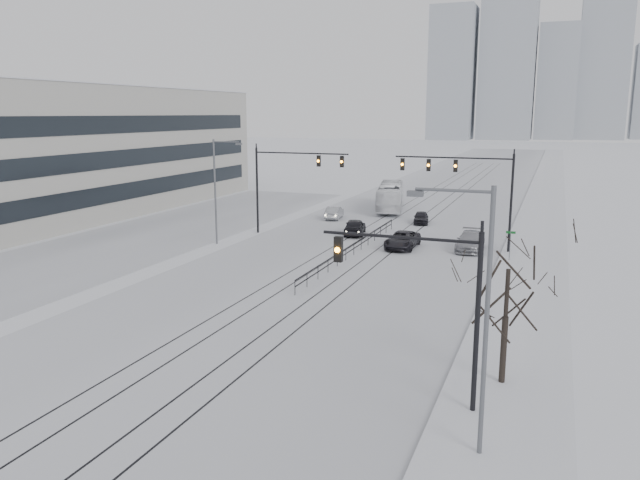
{
  "coord_description": "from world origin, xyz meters",
  "views": [
    {
      "loc": [
        14.75,
        -16.39,
        11.14
      ],
      "look_at": [
        0.89,
        20.05,
        3.2
      ],
      "focal_mm": 35.0,
      "sensor_mm": 36.0,
      "label": 1
    }
  ],
  "objects_px": {
    "bare_tree": "(508,281)",
    "sedan_sb_inner": "(355,227)",
    "sedan_sb_outer": "(334,213)",
    "sedan_nb_front": "(402,240)",
    "sedan_nb_right": "(470,241)",
    "box_truck": "(390,197)",
    "sedan_nb_far": "(421,218)",
    "traffic_mast_near": "(434,293)"
  },
  "relations": [
    {
      "from": "sedan_nb_front",
      "to": "box_truck",
      "type": "bearing_deg",
      "value": 107.49
    },
    {
      "from": "bare_tree",
      "to": "sedan_sb_outer",
      "type": "height_order",
      "value": "bare_tree"
    },
    {
      "from": "sedan_nb_front",
      "to": "sedan_nb_far",
      "type": "relative_size",
      "value": 1.37
    },
    {
      "from": "traffic_mast_near",
      "to": "sedan_sb_outer",
      "type": "distance_m",
      "value": 44.04
    },
    {
      "from": "bare_tree",
      "to": "sedan_nb_right",
      "type": "relative_size",
      "value": 1.17
    },
    {
      "from": "traffic_mast_near",
      "to": "sedan_nb_right",
      "type": "relative_size",
      "value": 1.35
    },
    {
      "from": "sedan_nb_right",
      "to": "sedan_sb_outer",
      "type": "bearing_deg",
      "value": 143.87
    },
    {
      "from": "traffic_mast_near",
      "to": "bare_tree",
      "type": "xyz_separation_m",
      "value": [
        2.41,
        3.0,
        -0.07
      ]
    },
    {
      "from": "traffic_mast_near",
      "to": "sedan_nb_far",
      "type": "height_order",
      "value": "traffic_mast_near"
    },
    {
      "from": "sedan_nb_right",
      "to": "bare_tree",
      "type": "bearing_deg",
      "value": -81.51
    },
    {
      "from": "bare_tree",
      "to": "sedan_nb_far",
      "type": "xyz_separation_m",
      "value": [
        -11.2,
        37.38,
        -3.87
      ]
    },
    {
      "from": "bare_tree",
      "to": "sedan_sb_inner",
      "type": "relative_size",
      "value": 1.36
    },
    {
      "from": "sedan_nb_front",
      "to": "sedan_nb_far",
      "type": "xyz_separation_m",
      "value": [
        -1.0,
        12.42,
        -0.07
      ]
    },
    {
      "from": "sedan_sb_outer",
      "to": "sedan_nb_far",
      "type": "height_order",
      "value": "sedan_sb_outer"
    },
    {
      "from": "bare_tree",
      "to": "sedan_nb_front",
      "type": "relative_size",
      "value": 1.23
    },
    {
      "from": "bare_tree",
      "to": "sedan_nb_right",
      "type": "distance_m",
      "value": 26.88
    },
    {
      "from": "sedan_sb_outer",
      "to": "sedan_nb_far",
      "type": "relative_size",
      "value": 1.1
    },
    {
      "from": "bare_tree",
      "to": "box_truck",
      "type": "height_order",
      "value": "bare_tree"
    },
    {
      "from": "traffic_mast_near",
      "to": "bare_tree",
      "type": "relative_size",
      "value": 1.15
    },
    {
      "from": "sedan_nb_far",
      "to": "box_truck",
      "type": "distance_m",
      "value": 9.23
    },
    {
      "from": "sedan_sb_outer",
      "to": "sedan_nb_front",
      "type": "distance_m",
      "value": 15.82
    },
    {
      "from": "traffic_mast_near",
      "to": "bare_tree",
      "type": "height_order",
      "value": "traffic_mast_near"
    },
    {
      "from": "sedan_sb_outer",
      "to": "sedan_nb_far",
      "type": "distance_m",
      "value": 9.33
    },
    {
      "from": "sedan_sb_outer",
      "to": "sedan_nb_front",
      "type": "relative_size",
      "value": 0.81
    },
    {
      "from": "sedan_sb_inner",
      "to": "sedan_sb_outer",
      "type": "distance_m",
      "value": 9.2
    },
    {
      "from": "sedan_nb_right",
      "to": "box_truck",
      "type": "xyz_separation_m",
      "value": [
        -11.67,
        18.74,
        0.83
      ]
    },
    {
      "from": "sedan_sb_inner",
      "to": "sedan_nb_far",
      "type": "distance_m",
      "value": 9.42
    },
    {
      "from": "bare_tree",
      "to": "sedan_sb_inner",
      "type": "height_order",
      "value": "bare_tree"
    },
    {
      "from": "sedan_sb_outer",
      "to": "sedan_nb_front",
      "type": "height_order",
      "value": "sedan_nb_front"
    },
    {
      "from": "sedan_nb_right",
      "to": "box_truck",
      "type": "distance_m",
      "value": 22.09
    },
    {
      "from": "sedan_nb_front",
      "to": "sedan_sb_outer",
      "type": "bearing_deg",
      "value": 130.91
    },
    {
      "from": "sedan_nb_right",
      "to": "box_truck",
      "type": "bearing_deg",
      "value": 120.09
    },
    {
      "from": "sedan_sb_outer",
      "to": "sedan_sb_inner",
      "type": "bearing_deg",
      "value": 113.23
    },
    {
      "from": "sedan_nb_right",
      "to": "sedan_nb_far",
      "type": "relative_size",
      "value": 1.43
    },
    {
      "from": "sedan_sb_inner",
      "to": "sedan_nb_far",
      "type": "xyz_separation_m",
      "value": [
        4.5,
        8.27,
        -0.15
      ]
    },
    {
      "from": "sedan_nb_far",
      "to": "box_truck",
      "type": "bearing_deg",
      "value": 114.54
    },
    {
      "from": "traffic_mast_near",
      "to": "box_truck",
      "type": "distance_m",
      "value": 50.03
    },
    {
      "from": "sedan_nb_right",
      "to": "box_truck",
      "type": "relative_size",
      "value": 0.46
    },
    {
      "from": "sedan_sb_inner",
      "to": "sedan_nb_right",
      "type": "bearing_deg",
      "value": 153.36
    },
    {
      "from": "sedan_sb_inner",
      "to": "sedan_nb_front",
      "type": "bearing_deg",
      "value": 131.32
    },
    {
      "from": "sedan_nb_right",
      "to": "sedan_sb_inner",
      "type": "bearing_deg",
      "value": 163.26
    },
    {
      "from": "bare_tree",
      "to": "sedan_nb_front",
      "type": "distance_m",
      "value": 27.24
    }
  ]
}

